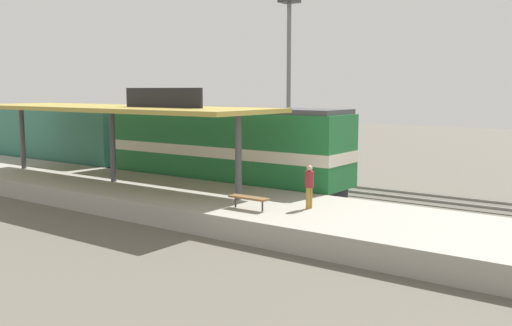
% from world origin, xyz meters
% --- Properties ---
extents(ground_plane, '(120.00, 120.00, 0.00)m').
position_xyz_m(ground_plane, '(2.00, 0.00, 0.00)').
color(ground_plane, '#5B564C').
extents(track_near, '(3.20, 110.00, 0.16)m').
position_xyz_m(track_near, '(0.00, 0.00, 0.03)').
color(track_near, '#4E4941').
rests_on(track_near, ground).
extents(track_far, '(3.20, 110.00, 0.16)m').
position_xyz_m(track_far, '(4.60, 0.00, 0.03)').
color(track_far, '#4E4941').
rests_on(track_far, ground).
extents(platform, '(6.00, 44.00, 0.90)m').
position_xyz_m(platform, '(-4.60, 0.00, 0.45)').
color(platform, '#9E998E').
rests_on(platform, ground).
extents(station_canopy, '(5.20, 18.00, 4.70)m').
position_xyz_m(station_canopy, '(-4.60, -0.09, 4.53)').
color(station_canopy, '#47474C').
rests_on(station_canopy, platform).
extents(platform_bench, '(0.44, 1.70, 0.50)m').
position_xyz_m(platform_bench, '(-6.00, -9.58, 1.34)').
color(platform_bench, '#333338').
rests_on(platform_bench, platform).
extents(locomotive, '(2.93, 14.43, 4.44)m').
position_xyz_m(locomotive, '(0.00, -3.38, 2.41)').
color(locomotive, '#28282D').
rests_on(locomotive, track_near).
extents(passenger_carriage_single, '(2.90, 20.00, 4.24)m').
position_xyz_m(passenger_carriage_single, '(0.00, 14.62, 2.31)').
color(passenger_carriage_single, '#28282D').
rests_on(passenger_carriage_single, track_near).
extents(light_mast, '(1.10, 1.10, 11.70)m').
position_xyz_m(light_mast, '(7.80, -2.55, 8.40)').
color(light_mast, slate).
rests_on(light_mast, ground).
extents(person_waiting, '(0.34, 0.34, 1.71)m').
position_xyz_m(person_waiting, '(-4.51, -11.41, 1.85)').
color(person_waiting, olive).
rests_on(person_waiting, platform).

